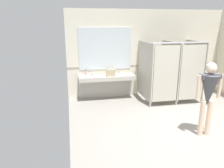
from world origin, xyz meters
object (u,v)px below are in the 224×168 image
handbag (111,72)px  paper_cup (91,75)px  soap_dispenser (86,73)px  person_standing (209,90)px

handbag → paper_cup: size_ratio=3.59×
soap_dispenser → paper_cup: (0.14, -0.25, -0.03)m
person_standing → soap_dispenser: person_standing is taller
soap_dispenser → paper_cup: soap_dispenser is taller
soap_dispenser → paper_cup: bearing=-61.1°
person_standing → handbag: size_ratio=4.65×
paper_cup → handbag: bearing=-4.9°
paper_cup → soap_dispenser: bearing=118.9°
soap_dispenser → paper_cup: 0.28m
person_standing → paper_cup: (-2.30, 2.77, -0.21)m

